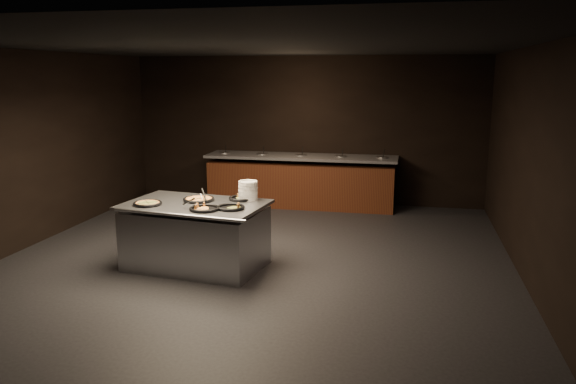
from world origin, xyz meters
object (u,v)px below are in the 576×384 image
serving_counter (196,236)px  pan_cheese_whole (199,199)px  plate_stack (248,191)px  pan_veggie_whole (148,203)px

serving_counter → pan_cheese_whole: pan_cheese_whole is taller
plate_stack → pan_cheese_whole: (-0.64, -0.19, -0.11)m
plate_stack → pan_veggie_whole: (-1.20, -0.57, -0.11)m
plate_stack → pan_veggie_whole: 1.33m
serving_counter → pan_cheese_whole: (-0.00, 0.16, 0.47)m
serving_counter → pan_veggie_whole: (-0.57, -0.22, 0.47)m
pan_veggie_whole → plate_stack: bearing=25.4°
serving_counter → plate_stack: (0.63, 0.35, 0.58)m
serving_counter → pan_veggie_whole: bearing=-151.8°
pan_veggie_whole → pan_cheese_whole: 0.68m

